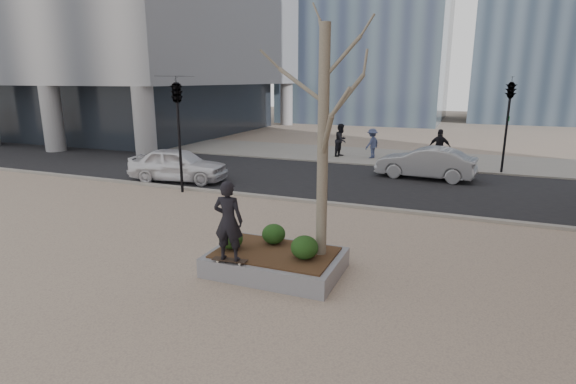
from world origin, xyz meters
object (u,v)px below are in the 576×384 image
at_px(planter, 276,262).
at_px(skateboard, 230,261).
at_px(skateboarder, 228,221).
at_px(police_car, 178,165).

bearing_deg(planter, skateboard, -129.14).
height_order(skateboarder, police_car, skateboarder).
relative_size(skateboarder, police_car, 0.41).
distance_m(skateboard, police_car, 10.70).
bearing_deg(skateboard, police_car, 125.30).
height_order(skateboard, skateboarder, skateboarder).
xyz_separation_m(skateboard, skateboarder, (0.00, 0.00, 0.92)).
bearing_deg(skateboard, planter, 44.94).
height_order(planter, skateboard, skateboard).
xyz_separation_m(planter, police_car, (-7.76, 7.16, 0.52)).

